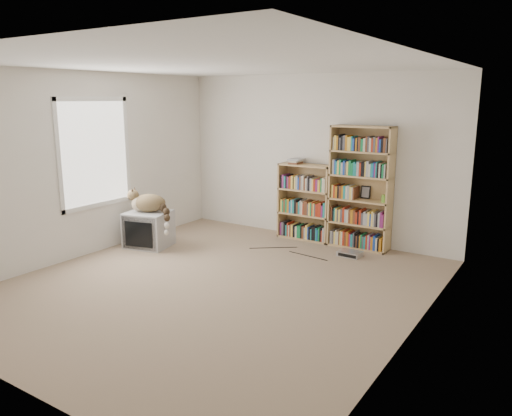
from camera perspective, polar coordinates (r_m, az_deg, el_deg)
The scene contains 16 objects.
floor at distance 5.91m, azimuth -4.49°, elevation -8.81°, with size 4.50×5.00×0.01m, color tan.
wall_back at distance 7.70m, azimuth 6.78°, elevation 5.72°, with size 4.50×0.02×2.50m, color silver.
wall_left at distance 7.17m, azimuth -19.15°, elevation 4.63°, with size 0.02×5.00×2.50m, color silver.
wall_right at distance 4.59m, azimuth 18.15°, elevation 0.63°, with size 0.02×5.00×2.50m, color silver.
ceiling at distance 5.52m, azimuth -4.95°, elevation 16.13°, with size 4.50×5.00×0.02m, color white.
window at distance 7.27m, azimuth -17.93°, elevation 6.00°, with size 0.02×1.22×1.52m, color white.
crt_tv at distance 7.50m, azimuth -12.13°, elevation -2.38°, with size 0.71×0.66×0.52m.
cat at distance 7.37m, azimuth -11.85°, elevation 0.24°, with size 0.81×0.50×0.58m.
bookcase_tall at distance 7.31m, azimuth 11.90°, elevation 1.93°, with size 0.88×0.30×1.77m.
bookcase_short at distance 7.72m, azimuth 5.74°, elevation 0.35°, with size 0.84×0.30×1.16m.
book_stack at distance 7.66m, azimuth 4.56°, elevation 5.37°, with size 0.19×0.25×0.08m, color #A32915.
green_mug at distance 7.18m, azimuth 14.53°, elevation 1.06°, with size 0.09×0.09×0.10m, color #65A52F.
framed_print at distance 7.37m, azimuth 12.44°, elevation 1.79°, with size 0.14×0.01×0.19m, color black.
dvd_player at distance 7.05m, azimuth 10.68°, elevation -5.14°, with size 0.31×0.22×0.07m, color #B8B8BD.
wall_outlet at distance 8.02m, azimuth -12.63°, elevation -0.98°, with size 0.01×0.08×0.13m, color silver.
floor_cables at distance 7.36m, azimuth 3.55°, elevation -4.45°, with size 1.20×0.70×0.01m, color black, non-canonical shape.
Camera 1 is at (3.38, -4.36, 2.14)m, focal length 35.00 mm.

